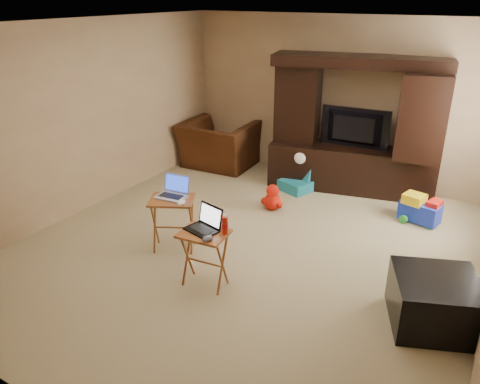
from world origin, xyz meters
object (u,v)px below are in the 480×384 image
Objects in this scene: tray_table_right at (205,259)px; plush_toy at (272,197)px; recliner at (218,145)px; laptop_right at (201,220)px; water_bottle at (225,226)px; child_rocker at (297,173)px; ottoman at (435,302)px; push_toy at (420,209)px; laptop_left at (171,188)px; tray_table_left at (173,224)px; mouse_left at (181,203)px; mouse_right at (208,239)px; entertainment_center at (354,126)px; television at (353,129)px.

plush_toy is at bearing 91.23° from tray_table_right.
tray_table_right is at bearing 117.20° from recliner.
laptop_right reaches higher than tray_table_right.
water_bottle is at bearing 120.57° from recliner.
ottoman is (2.35, -2.22, -0.05)m from child_rocker.
push_toy is at bearing 61.03° from water_bottle.
tray_table_right is at bearing -36.30° from laptop_left.
tray_table_left is 1.06× the size of tray_table_right.
tray_table_right is (-2.13, -0.54, 0.07)m from ottoman.
ottoman is 2.18× the size of laptop_left.
laptop_left reaches higher than mouse_left.
mouse_right is at bearing -104.57° from push_toy.
child_rocker is (-0.66, -0.48, -0.71)m from entertainment_center.
tray_table_left is at bearing 109.00° from recliner.
television is 8.20× the size of mouse_right.
television is at bearing 60.87° from laptop_left.
mouse_left is at bearing -175.88° from ottoman.
push_toy is at bearing 36.88° from laptop_left.
plush_toy is 2.75m from ottoman.
recliner is 1.61× the size of ottoman.
entertainment_center is 3.34m from tray_table_right.
ottoman is (1.69, -2.66, -0.72)m from television.
recliner is 4.70m from ottoman.
laptop_left is (-1.20, -2.79, -0.23)m from entertainment_center.
plush_toy is 1.71m from mouse_left.
entertainment_center is 3.07m from mouse_left.
television is 3.00m from laptop_left.
laptop_right is (-1.64, -2.59, 0.53)m from push_toy.
laptop_right reaches higher than ottoman.
laptop_left reaches higher than recliner.
tray_table_right is at bearing -33.05° from mouse_left.
child_rocker is at bearing 96.98° from mouse_right.
push_toy is 3.91× the size of mouse_left.
plush_toy is at bearing 109.70° from laptop_right.
recliner is 2.06× the size of child_rocker.
entertainment_center is 0.06m from television.
laptop_left is 1.80× the size of water_bottle.
ottoman is 1.21× the size of tray_table_right.
ottoman is 3.92× the size of water_bottle.
ottoman is 2.94m from laptop_left.
push_toy is 0.79× the size of tray_table_left.
entertainment_center is 2.41× the size of television.
push_toy is at bearing 61.69° from mouse_right.
mouse_left is at bearing -79.33° from child_rocker.
tray_table_right reaches higher than child_rocker.
recliner reaches higher than plush_toy.
television is at bearing 61.60° from plush_toy.
child_rocker reaches higher than ottoman.
tray_table_left is (-0.51, -2.34, 0.03)m from child_rocker.
water_bottle is (0.43, -1.89, 0.51)m from plush_toy.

